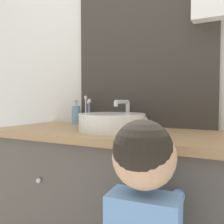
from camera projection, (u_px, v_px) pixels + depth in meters
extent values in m
cube|color=silver|center=(143.00, 53.00, 1.52)|extent=(3.20, 0.06, 2.50)
cube|color=#332D28|center=(142.00, 44.00, 1.48)|extent=(0.86, 0.02, 1.16)
cube|color=#B2C1CC|center=(142.00, 44.00, 1.48)|extent=(0.80, 0.01, 1.10)
cube|color=#4C4742|center=(121.00, 211.00, 1.30)|extent=(1.36, 0.51, 0.77)
cube|color=#99754C|center=(122.00, 135.00, 1.28)|extent=(1.40, 0.55, 0.03)
sphere|color=silver|center=(39.00, 181.00, 1.20)|extent=(0.02, 0.02, 0.02)
sphere|color=silver|center=(168.00, 207.00, 0.90)|extent=(0.02, 0.02, 0.02)
cylinder|color=white|center=(112.00, 122.00, 1.29)|extent=(0.34, 0.34, 0.09)
cylinder|color=silver|center=(112.00, 114.00, 1.28)|extent=(0.28, 0.28, 0.01)
cylinder|color=silver|center=(128.00, 114.00, 1.46)|extent=(0.02, 0.02, 0.15)
cylinder|color=silver|center=(122.00, 102.00, 1.39)|extent=(0.02, 0.15, 0.02)
cylinder|color=silver|center=(116.00, 104.00, 1.32)|extent=(0.02, 0.02, 0.02)
sphere|color=white|center=(143.00, 121.00, 1.42)|extent=(0.06, 0.06, 0.06)
cylinder|color=silver|center=(88.00, 119.00, 1.60)|extent=(0.07, 0.07, 0.07)
cylinder|color=#3884DB|center=(90.00, 111.00, 1.58)|extent=(0.01, 0.01, 0.15)
cube|color=white|center=(90.00, 101.00, 1.58)|extent=(0.01, 0.02, 0.02)
cylinder|color=pink|center=(88.00, 112.00, 1.61)|extent=(0.01, 0.01, 0.14)
cube|color=white|center=(88.00, 102.00, 1.61)|extent=(0.01, 0.02, 0.02)
cylinder|color=white|center=(86.00, 110.00, 1.59)|extent=(0.01, 0.01, 0.17)
cube|color=white|center=(86.00, 98.00, 1.58)|extent=(0.01, 0.02, 0.02)
cylinder|color=#6B93B2|center=(76.00, 115.00, 1.63)|extent=(0.06, 0.06, 0.12)
cylinder|color=silver|center=(76.00, 104.00, 1.63)|extent=(0.02, 0.02, 0.02)
cube|color=silver|center=(75.00, 101.00, 1.62)|extent=(0.02, 0.03, 0.02)
sphere|color=tan|center=(144.00, 157.00, 0.73)|extent=(0.19, 0.19, 0.19)
sphere|color=black|center=(143.00, 149.00, 0.71)|extent=(0.17, 0.17, 0.17)
cylinder|color=#6693D1|center=(178.00, 196.00, 0.89)|extent=(0.07, 0.27, 0.05)
cylinder|color=pink|center=(182.00, 175.00, 1.01)|extent=(0.01, 0.05, 0.12)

